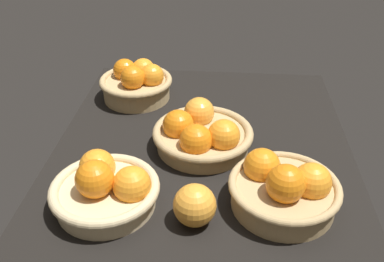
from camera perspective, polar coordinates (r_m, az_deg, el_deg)
The scene contains 6 objects.
market_tray at distance 106.91cm, azimuth 1.47°, elevation -2.32°, with size 84.00×72.00×3.00cm, color black.
basket_near_left at distance 87.64cm, azimuth 12.21°, elevation -7.46°, with size 22.40×22.40×11.77cm.
basket_far_left at distance 88.00cm, azimuth -11.38°, elevation -7.47°, with size 22.11×22.11×11.28cm.
basket_far_right at distance 125.51cm, azimuth -7.37°, elevation 6.41°, with size 20.95×20.95×11.32cm.
basket_center at distance 102.51cm, azimuth 1.10°, elevation -0.38°, with size 24.33×24.33×9.83cm.
loose_orange_front_gap at distance 82.33cm, azimuth 0.69°, elevation -9.89°, with size 8.36×8.36×8.36cm, color #F49E33.
Camera 1 is at (-87.30, -4.46, 63.06)cm, focal length 39.98 mm.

